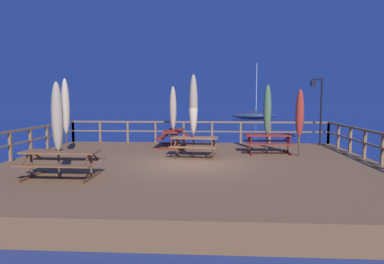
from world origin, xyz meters
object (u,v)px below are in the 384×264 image
patio_umbrella_short_back (173,108)px  lamp_post_hooked (318,101)px  patio_umbrella_tall_front (193,105)px  picnic_table_back_right (174,135)px  picnic_table_mid_right (61,158)px  patio_umbrella_tall_back_left (57,117)px  picnic_table_front_right (269,140)px  patio_umbrella_short_front (65,107)px  picnic_table_front_left (195,143)px  patio_umbrella_short_mid (300,114)px  patio_umbrella_tall_mid_left (267,110)px  sailboat_distant (254,115)px

patio_umbrella_short_back → lamp_post_hooked: lamp_post_hooked is taller
lamp_post_hooked → patio_umbrella_tall_front: bearing=-146.5°
picnic_table_back_right → picnic_table_mid_right: bearing=-110.2°
patio_umbrella_tall_back_left → lamp_post_hooked: bearing=39.1°
picnic_table_front_right → patio_umbrella_tall_front: (-3.02, -1.22, 1.43)m
picnic_table_mid_right → patio_umbrella_short_front: patio_umbrella_short_front is taller
picnic_table_front_left → patio_umbrella_short_front: bearing=178.8°
patio_umbrella_tall_back_left → patio_umbrella_short_mid: bearing=29.7°
patio_umbrella_tall_mid_left → picnic_table_front_right: bearing=-34.2°
patio_umbrella_tall_mid_left → lamp_post_hooked: 3.70m
patio_umbrella_tall_back_left → patio_umbrella_short_mid: patio_umbrella_tall_back_left is taller
picnic_table_mid_right → picnic_table_back_right: bearing=69.8°
picnic_table_front_left → patio_umbrella_short_back: patio_umbrella_short_back is taller
patio_umbrella_short_mid → patio_umbrella_short_front: (-9.07, -0.44, 0.27)m
picnic_table_front_left → patio_umbrella_tall_mid_left: bearing=22.8°
picnic_table_back_right → patio_umbrella_tall_back_left: bearing=-110.5°
patio_umbrella_tall_back_left → picnic_table_back_right: bearing=69.5°
picnic_table_mid_right → patio_umbrella_short_mid: patio_umbrella_short_mid is taller
picnic_table_front_right → patio_umbrella_tall_mid_left: bearing=145.8°
picnic_table_back_right → patio_umbrella_tall_front: bearing=-69.9°
picnic_table_back_right → patio_umbrella_tall_front: patio_umbrella_tall_front is taller
patio_umbrella_short_back → sailboat_distant: size_ratio=0.36×
picnic_table_front_right → patio_umbrella_short_mid: (1.06, -0.62, 1.09)m
patio_umbrella_tall_front → lamp_post_hooked: lamp_post_hooked is taller
picnic_table_mid_right → patio_umbrella_tall_front: patio_umbrella_tall_front is taller
patio_umbrella_tall_back_left → patio_umbrella_short_back: bearing=69.9°
patio_umbrella_short_mid → sailboat_distant: bearing=86.4°
patio_umbrella_tall_mid_left → patio_umbrella_short_mid: 1.33m
patio_umbrella_tall_back_left → picnic_table_front_left: bearing=46.5°
picnic_table_back_right → patio_umbrella_tall_mid_left: size_ratio=0.80×
picnic_table_back_right → patio_umbrella_tall_back_left: 7.21m
patio_umbrella_tall_back_left → patio_umbrella_tall_front: bearing=46.5°
patio_umbrella_tall_front → patio_umbrella_tall_back_left: (-3.56, -3.76, -0.27)m
patio_umbrella_tall_mid_left → patio_umbrella_short_front: (-7.94, -1.11, 0.14)m
picnic_table_back_right → patio_umbrella_tall_front: 3.41m
picnic_table_mid_right → patio_umbrella_tall_mid_left: size_ratio=0.76×
patio_umbrella_short_mid → lamp_post_hooked: (1.59, 3.15, 0.47)m
picnic_table_front_right → sailboat_distant: sailboat_distant is taller
picnic_table_front_right → lamp_post_hooked: 3.98m
picnic_table_front_right → sailboat_distant: 35.83m
patio_umbrella_tall_front → patio_umbrella_short_front: 5.00m
picnic_table_front_left → patio_umbrella_short_front: patio_umbrella_short_front is taller
patio_umbrella_tall_front → picnic_table_front_right: bearing=22.1°
picnic_table_front_left → picnic_table_back_right: same height
picnic_table_back_right → patio_umbrella_short_front: 4.98m
picnic_table_front_right → sailboat_distant: (3.32, 35.67, -0.68)m
patio_umbrella_tall_mid_left → picnic_table_mid_right: bearing=-142.2°
patio_umbrella_tall_mid_left → patio_umbrella_tall_front: bearing=-156.6°
picnic_table_front_right → lamp_post_hooked: (2.65, 2.53, 1.55)m
picnic_table_mid_right → patio_umbrella_short_back: 7.20m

